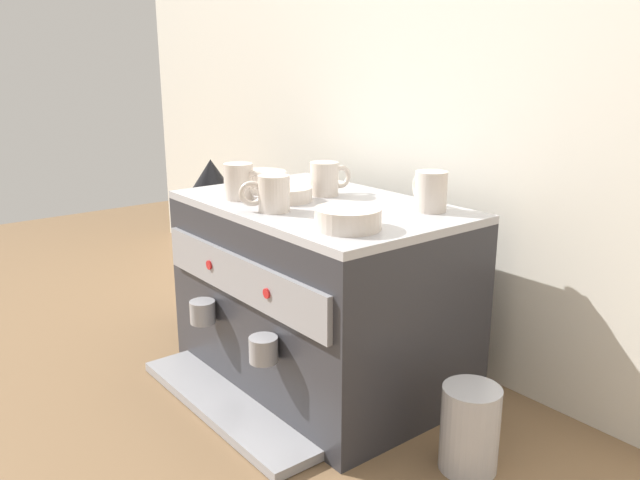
{
  "coord_description": "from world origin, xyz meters",
  "views": [
    {
      "loc": [
        1.08,
        -0.85,
        0.72
      ],
      "look_at": [
        0.0,
        0.0,
        0.33
      ],
      "focal_mm": 36.32,
      "sensor_mm": 36.0,
      "label": 1
    }
  ],
  "objects_px": {
    "espresso_machine": "(318,293)",
    "ceramic_cup_3": "(272,193)",
    "coffee_grinder": "(214,238)",
    "ceramic_cup_1": "(240,182)",
    "ceramic_cup_0": "(430,191)",
    "ceramic_bowl_1": "(348,219)",
    "milk_pitcher": "(470,428)",
    "ceramic_bowl_0": "(288,194)",
    "ceramic_bowl_2": "(261,180)",
    "ceramic_cup_2": "(326,179)"
  },
  "relations": [
    {
      "from": "ceramic_cup_0",
      "to": "milk_pitcher",
      "type": "xyz_separation_m",
      "value": [
        0.24,
        -0.14,
        -0.38
      ]
    },
    {
      "from": "ceramic_cup_2",
      "to": "ceramic_bowl_1",
      "type": "relative_size",
      "value": 0.85
    },
    {
      "from": "ceramic_cup_3",
      "to": "ceramic_bowl_0",
      "type": "height_order",
      "value": "ceramic_cup_3"
    },
    {
      "from": "ceramic_cup_1",
      "to": "milk_pitcher",
      "type": "bearing_deg",
      "value": 10.62
    },
    {
      "from": "coffee_grinder",
      "to": "ceramic_cup_0",
      "type": "bearing_deg",
      "value": 8.42
    },
    {
      "from": "ceramic_cup_3",
      "to": "ceramic_bowl_1",
      "type": "bearing_deg",
      "value": 8.36
    },
    {
      "from": "espresso_machine",
      "to": "milk_pitcher",
      "type": "relative_size",
      "value": 3.99
    },
    {
      "from": "ceramic_cup_0",
      "to": "ceramic_bowl_1",
      "type": "relative_size",
      "value": 0.86
    },
    {
      "from": "ceramic_cup_2",
      "to": "ceramic_bowl_0",
      "type": "xyz_separation_m",
      "value": [
        -0.0,
        -0.1,
        -0.02
      ]
    },
    {
      "from": "ceramic_cup_2",
      "to": "coffee_grinder",
      "type": "distance_m",
      "value": 0.53
    },
    {
      "from": "ceramic_cup_3",
      "to": "coffee_grinder",
      "type": "bearing_deg",
      "value": 164.03
    },
    {
      "from": "ceramic_cup_1",
      "to": "ceramic_cup_3",
      "type": "xyz_separation_m",
      "value": [
        0.14,
        -0.01,
        -0.0
      ]
    },
    {
      "from": "ceramic_bowl_2",
      "to": "ceramic_bowl_0",
      "type": "bearing_deg",
      "value": -11.52
    },
    {
      "from": "ceramic_bowl_0",
      "to": "ceramic_cup_0",
      "type": "bearing_deg",
      "value": 34.25
    },
    {
      "from": "coffee_grinder",
      "to": "ceramic_bowl_0",
      "type": "bearing_deg",
      "value": -8.19
    },
    {
      "from": "ceramic_cup_0",
      "to": "espresso_machine",
      "type": "bearing_deg",
      "value": -146.37
    },
    {
      "from": "ceramic_bowl_2",
      "to": "milk_pitcher",
      "type": "relative_size",
      "value": 0.75
    },
    {
      "from": "espresso_machine",
      "to": "milk_pitcher",
      "type": "bearing_deg",
      "value": -0.6
    },
    {
      "from": "espresso_machine",
      "to": "ceramic_cup_2",
      "type": "distance_m",
      "value": 0.26
    },
    {
      "from": "espresso_machine",
      "to": "ceramic_cup_2",
      "type": "xyz_separation_m",
      "value": [
        -0.05,
        0.06,
        0.25
      ]
    },
    {
      "from": "ceramic_cup_0",
      "to": "milk_pitcher",
      "type": "relative_size",
      "value": 0.67
    },
    {
      "from": "espresso_machine",
      "to": "ceramic_bowl_0",
      "type": "bearing_deg",
      "value": -143.58
    },
    {
      "from": "ceramic_cup_0",
      "to": "ceramic_bowl_0",
      "type": "bearing_deg",
      "value": -145.75
    },
    {
      "from": "ceramic_cup_0",
      "to": "milk_pitcher",
      "type": "distance_m",
      "value": 0.47
    },
    {
      "from": "ceramic_cup_1",
      "to": "coffee_grinder",
      "type": "xyz_separation_m",
      "value": [
        -0.39,
        0.14,
        -0.24
      ]
    },
    {
      "from": "ceramic_bowl_0",
      "to": "ceramic_bowl_1",
      "type": "height_order",
      "value": "ceramic_bowl_1"
    },
    {
      "from": "ceramic_cup_3",
      "to": "ceramic_bowl_1",
      "type": "distance_m",
      "value": 0.21
    },
    {
      "from": "ceramic_cup_0",
      "to": "ceramic_bowl_0",
      "type": "distance_m",
      "value": 0.31
    },
    {
      "from": "ceramic_cup_3",
      "to": "milk_pitcher",
      "type": "distance_m",
      "value": 0.59
    },
    {
      "from": "ceramic_cup_1",
      "to": "ceramic_bowl_1",
      "type": "height_order",
      "value": "ceramic_cup_1"
    },
    {
      "from": "ceramic_cup_2",
      "to": "espresso_machine",
      "type": "bearing_deg",
      "value": -50.26
    },
    {
      "from": "ceramic_cup_2",
      "to": "ceramic_bowl_0",
      "type": "distance_m",
      "value": 0.11
    },
    {
      "from": "ceramic_bowl_1",
      "to": "milk_pitcher",
      "type": "relative_size",
      "value": 0.78
    },
    {
      "from": "ceramic_cup_0",
      "to": "ceramic_cup_1",
      "type": "distance_m",
      "value": 0.41
    },
    {
      "from": "ceramic_cup_0",
      "to": "ceramic_cup_1",
      "type": "xyz_separation_m",
      "value": [
        -0.33,
        -0.25,
        -0.0
      ]
    },
    {
      "from": "coffee_grinder",
      "to": "ceramic_cup_3",
      "type": "bearing_deg",
      "value": -15.97
    },
    {
      "from": "ceramic_cup_0",
      "to": "ceramic_bowl_0",
      "type": "relative_size",
      "value": 0.99
    },
    {
      "from": "milk_pitcher",
      "to": "ceramic_cup_3",
      "type": "bearing_deg",
      "value": -164.58
    },
    {
      "from": "ceramic_cup_1",
      "to": "ceramic_bowl_2",
      "type": "bearing_deg",
      "value": 125.66
    },
    {
      "from": "espresso_machine",
      "to": "ceramic_cup_0",
      "type": "bearing_deg",
      "value": 33.63
    },
    {
      "from": "ceramic_bowl_2",
      "to": "milk_pitcher",
      "type": "height_order",
      "value": "ceramic_bowl_2"
    },
    {
      "from": "ceramic_bowl_1",
      "to": "ceramic_cup_3",
      "type": "bearing_deg",
      "value": -171.64
    },
    {
      "from": "ceramic_cup_1",
      "to": "ceramic_cup_3",
      "type": "height_order",
      "value": "ceramic_cup_1"
    },
    {
      "from": "espresso_machine",
      "to": "ceramic_cup_2",
      "type": "relative_size",
      "value": 6.07
    },
    {
      "from": "espresso_machine",
      "to": "ceramic_bowl_1",
      "type": "distance_m",
      "value": 0.32
    },
    {
      "from": "ceramic_cup_3",
      "to": "milk_pitcher",
      "type": "bearing_deg",
      "value": 15.42
    },
    {
      "from": "espresso_machine",
      "to": "ceramic_cup_3",
      "type": "bearing_deg",
      "value": -86.72
    },
    {
      "from": "ceramic_cup_2",
      "to": "ceramic_cup_1",
      "type": "bearing_deg",
      "value": -114.81
    },
    {
      "from": "ceramic_cup_3",
      "to": "ceramic_cup_0",
      "type": "bearing_deg",
      "value": 53.27
    },
    {
      "from": "milk_pitcher",
      "to": "ceramic_cup_2",
      "type": "bearing_deg",
      "value": 172.2
    }
  ]
}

